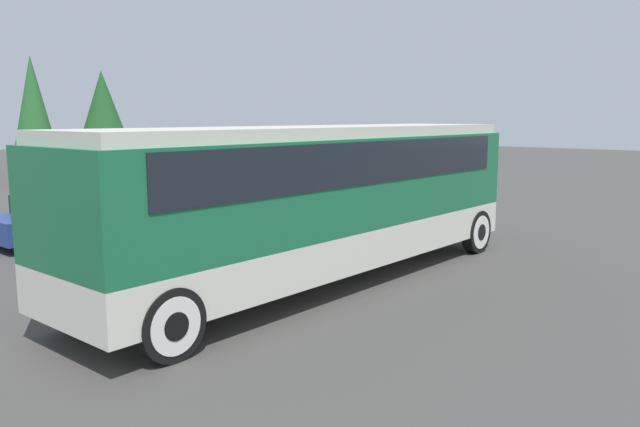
# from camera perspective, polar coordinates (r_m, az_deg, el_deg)

# --- Properties ---
(ground_plane) EXTENTS (120.00, 120.00, 0.00)m
(ground_plane) POSITION_cam_1_polar(r_m,az_deg,el_deg) (13.11, 0.00, -6.30)
(ground_plane) COLOR #423F3D
(tour_bus) EXTENTS (11.30, 2.62, 3.23)m
(tour_bus) POSITION_cam_1_polar(r_m,az_deg,el_deg) (12.81, 0.28, 2.24)
(tour_bus) COLOR silver
(tour_bus) RESTS_ON ground_plane
(parked_car_near) EXTENTS (4.19, 1.96, 1.33)m
(parked_car_near) POSITION_cam_1_polar(r_m,az_deg,el_deg) (18.64, -22.04, -0.32)
(parked_car_near) COLOR navy
(parked_car_near) RESTS_ON ground_plane
(parked_car_mid) EXTENTS (4.00, 1.85, 1.24)m
(parked_car_mid) POSITION_cam_1_polar(r_m,az_deg,el_deg) (19.79, -9.65, 0.59)
(parked_car_mid) COLOR #BCBCC1
(parked_car_mid) RESTS_ON ground_plane
(tree_left) EXTENTS (2.77, 2.77, 6.07)m
(tree_left) POSITION_cam_1_polar(r_m,az_deg,el_deg) (38.79, -19.25, 9.17)
(tree_left) COLOR brown
(tree_left) RESTS_ON ground_plane
(tree_center) EXTENTS (2.10, 2.10, 6.75)m
(tree_center) POSITION_cam_1_polar(r_m,az_deg,el_deg) (38.11, -24.78, 9.33)
(tree_center) COLOR brown
(tree_center) RESTS_ON ground_plane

